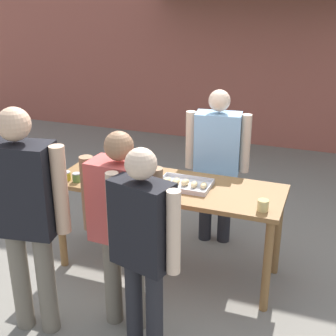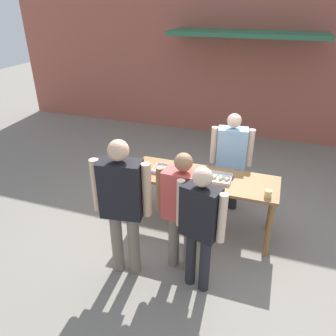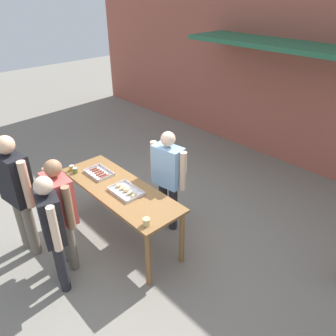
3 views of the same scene
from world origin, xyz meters
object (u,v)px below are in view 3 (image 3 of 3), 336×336
at_px(food_tray_sausages, 99,173).
at_px(food_tray_buns, 126,191).
at_px(person_server_behind_table, 168,174).
at_px(condiment_jar_mustard, 72,168).
at_px(person_customer_with_cup, 52,226).
at_px(person_customer_waiting_in_line, 61,207).
at_px(person_customer_holding_hotdog, 17,188).
at_px(condiment_jar_ketchup, 75,170).
at_px(beer_cup, 146,222).

xyz_separation_m(food_tray_sausages, food_tray_buns, (0.66, 0.00, 0.01)).
bearing_deg(person_server_behind_table, food_tray_sausages, -146.92).
bearing_deg(condiment_jar_mustard, person_customer_with_cup, -37.28).
distance_m(food_tray_sausages, condiment_jar_mustard, 0.44).
distance_m(person_customer_with_cup, person_customer_waiting_in_line, 0.36).
bearing_deg(person_server_behind_table, food_tray_buns, -107.71).
distance_m(food_tray_sausages, person_customer_holding_hotdog, 1.14).
xyz_separation_m(person_server_behind_table, person_customer_holding_hotdog, (-0.94, -1.79, 0.11)).
bearing_deg(person_customer_with_cup, condiment_jar_ketchup, -25.12).
bearing_deg(person_customer_with_cup, condiment_jar_mustard, -22.42).
bearing_deg(food_tray_sausages, condiment_jar_ketchup, -138.76).
xyz_separation_m(food_tray_buns, person_customer_holding_hotdog, (-0.82, -1.12, 0.15)).
relative_size(food_tray_sausages, condiment_jar_mustard, 5.01).
distance_m(person_customer_holding_hotdog, person_customer_waiting_in_line, 0.69).
relative_size(beer_cup, person_customer_with_cup, 0.06).
xyz_separation_m(condiment_jar_ketchup, beer_cup, (1.65, 0.01, 0.00)).
distance_m(condiment_jar_ketchup, person_server_behind_table, 1.39).
bearing_deg(beer_cup, condiment_jar_ketchup, -179.77).
bearing_deg(food_tray_buns, person_server_behind_table, 80.30).
bearing_deg(person_customer_with_cup, food_tray_sausages, -41.11).
xyz_separation_m(food_tray_buns, condiment_jar_mustard, (-1.03, -0.24, 0.02)).
distance_m(condiment_jar_mustard, person_customer_holding_hotdog, 0.91).
bearing_deg(condiment_jar_mustard, person_customer_holding_hotdog, -76.63).
relative_size(food_tray_sausages, person_customer_holding_hotdog, 0.23).
bearing_deg(person_customer_waiting_in_line, beer_cup, -143.22).
xyz_separation_m(person_server_behind_table, person_customer_with_cup, (-0.04, -1.75, 0.00)).
relative_size(condiment_jar_ketchup, person_server_behind_table, 0.05).
relative_size(food_tray_sausages, person_customer_with_cup, 0.26).
xyz_separation_m(condiment_jar_mustard, beer_cup, (1.75, 0.01, 0.00)).
height_order(condiment_jar_mustard, beer_cup, beer_cup).
height_order(condiment_jar_mustard, person_server_behind_table, person_server_behind_table).
height_order(person_server_behind_table, person_customer_with_cup, person_server_behind_table).
xyz_separation_m(beer_cup, person_customer_holding_hotdog, (-1.54, -0.88, 0.13)).
distance_m(food_tray_sausages, person_customer_with_cup, 1.30).
height_order(person_customer_with_cup, person_customer_waiting_in_line, person_customer_waiting_in_line).
relative_size(food_tray_buns, condiment_jar_mustard, 5.56).
distance_m(food_tray_buns, person_customer_waiting_in_line, 0.86).
distance_m(food_tray_buns, person_customer_holding_hotdog, 1.39).
bearing_deg(person_customer_holding_hotdog, person_server_behind_table, -126.58).
bearing_deg(person_customer_holding_hotdog, person_customer_with_cup, 173.42).
height_order(food_tray_sausages, person_customer_with_cup, person_customer_with_cup).
height_order(condiment_jar_ketchup, person_server_behind_table, person_server_behind_table).
relative_size(beer_cup, person_customer_holding_hotdog, 0.05).
xyz_separation_m(person_customer_with_cup, person_customer_waiting_in_line, (-0.27, 0.24, -0.00)).
distance_m(food_tray_sausages, person_customer_waiting_in_line, 0.96).
height_order(food_tray_sausages, person_server_behind_table, person_server_behind_table).
distance_m(beer_cup, person_customer_waiting_in_line, 1.10).
height_order(food_tray_buns, person_customer_with_cup, person_customer_with_cup).
relative_size(food_tray_sausages, person_customer_waiting_in_line, 0.26).
bearing_deg(condiment_jar_mustard, person_server_behind_table, 38.58).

